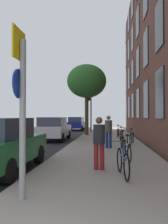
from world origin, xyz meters
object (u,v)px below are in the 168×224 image
object	(u,v)px
traffic_light	(90,105)
bicycle_5	(118,132)
bicycle_3	(132,138)
bicycle_4	(121,135)
sign_post	(21,101)
bicycle_1	(127,150)
tree_near	(87,82)
pedestrian_0	(99,139)
car_1	(53,129)
bicycle_2	(122,142)
car_2	(76,123)
pedestrian_1	(108,129)
bicycle_0	(123,162)

from	to	relation	value
traffic_light	bicycle_5	world-z (taller)	traffic_light
bicycle_3	bicycle_4	xyz separation A→B (m)	(-0.44, 2.40, -0.01)
bicycle_4	traffic_light	bearing A→B (deg)	110.46
sign_post	bicycle_1	distance (m)	5.09
tree_near	pedestrian_0	xyz separation A→B (m)	(1.53, -12.99, -3.69)
car_1	bicycle_2	bearing A→B (deg)	-48.18
bicycle_2	bicycle_4	size ratio (longest dim) A/B	1.04
sign_post	car_1	world-z (taller)	sign_post
pedestrian_0	car_2	distance (m)	21.62
sign_post	bicycle_2	distance (m)	7.22
bicycle_3	pedestrian_0	distance (m)	6.73
bicycle_3	car_1	distance (m)	5.78
bicycle_1	car_1	size ratio (longest dim) A/B	0.40
bicycle_1	bicycle_5	bearing A→B (deg)	89.17
pedestrian_0	pedestrian_1	bearing A→B (deg)	86.45
bicycle_1	car_2	distance (m)	20.12
bicycle_2	pedestrian_0	world-z (taller)	pedestrian_0
sign_post	bicycle_3	distance (m)	9.68
bicycle_5	traffic_light	bearing A→B (deg)	118.60
sign_post	car_2	size ratio (longest dim) A/B	0.78
bicycle_1	bicycle_5	distance (m)	9.60
sign_post	bicycle_1	world-z (taller)	sign_post
bicycle_3	bicycle_2	bearing A→B (deg)	-105.59
traffic_light	bicycle_3	bearing A→B (deg)	-71.99
sign_post	bicycle_4	world-z (taller)	sign_post
bicycle_2	bicycle_5	world-z (taller)	bicycle_2
tree_near	car_1	world-z (taller)	tree_near
traffic_light	pedestrian_1	bearing A→B (deg)	-81.06
bicycle_0	bicycle_4	distance (m)	9.61
traffic_light	tree_near	world-z (taller)	tree_near
traffic_light	bicycle_5	xyz separation A→B (m)	(2.54, -4.67, -2.35)
tree_near	bicycle_5	distance (m)	5.23
bicycle_0	bicycle_5	distance (m)	12.01
car_1	bicycle_5	bearing A→B (deg)	25.49
tree_near	bicycle_0	size ratio (longest dim) A/B	3.71
traffic_light	bicycle_4	distance (m)	7.91
traffic_light	bicycle_0	world-z (taller)	traffic_light
bicycle_1	bicycle_2	xyz separation A→B (m)	(0.00, 2.40, 0.01)
bicycle_1	car_2	world-z (taller)	car_2
pedestrian_1	car_2	distance (m)	17.03
bicycle_1	bicycle_4	xyz separation A→B (m)	(0.23, 7.20, -0.01)
traffic_light	car_1	world-z (taller)	traffic_light
bicycle_5	bicycle_2	bearing A→B (deg)	-91.08
bicycle_3	pedestrian_1	xyz separation A→B (m)	(-1.31, -1.77, 0.56)
pedestrian_0	bicycle_4	bearing A→B (deg)	82.56
sign_post	bicycle_4	bearing A→B (deg)	77.53
tree_near	bicycle_1	world-z (taller)	tree_near
sign_post	pedestrian_1	size ratio (longest dim) A/B	2.01
bicycle_2	car_2	xyz separation A→B (m)	(-4.48, 17.22, 0.35)
bicycle_4	tree_near	bearing A→B (deg)	123.48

